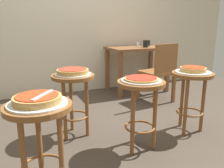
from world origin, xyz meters
The scene contains 19 objects.
ground_plane centered at (0.00, 0.00, 0.00)m, with size 6.00×6.00×0.00m, color #42382D.
stool_foreground centered at (-0.90, -0.73, 0.48)m, with size 0.41×0.41×0.63m.
serving_plate_foreground centered at (-0.90, -0.73, 0.64)m, with size 0.36×0.36×0.01m, color silver.
pizza_foreground centered at (-0.90, -0.73, 0.67)m, with size 0.29×0.29×0.05m.
stool_middle centered at (-0.02, -0.46, 0.48)m, with size 0.41×0.41×0.63m.
serving_plate_middle centered at (-0.02, -0.46, 0.64)m, with size 0.35×0.35×0.01m, color silver.
pizza_middle centered at (-0.02, -0.46, 0.65)m, with size 0.30×0.30×0.02m.
stool_leftside centered at (0.64, -0.35, 0.48)m, with size 0.41×0.41×0.63m.
serving_plate_leftside centered at (0.64, -0.35, 0.64)m, with size 0.35×0.35×0.01m, color white.
pizza_leftside centered at (0.64, -0.35, 0.67)m, with size 0.26×0.26×0.05m.
stool_rear centered at (-0.49, 0.03, 0.48)m, with size 0.41×0.41×0.63m.
serving_plate_rear centered at (-0.49, 0.03, 0.64)m, with size 0.35×0.35×0.01m, color silver.
pizza_rear centered at (-0.49, 0.03, 0.67)m, with size 0.30×0.30×0.05m.
dining_table centered at (0.89, 1.24, 0.61)m, with size 0.96×0.62×0.74m.
cup_near_edge centered at (0.98, 1.13, 0.80)m, with size 0.08×0.08×0.11m, color black.
cup_far_edge centered at (1.16, 1.34, 0.79)m, with size 0.07×0.07×0.09m, color black.
condiment_shaker centered at (0.90, 1.23, 0.78)m, with size 0.04×0.04×0.07m, color white.
wooden_chair centered at (0.88, 0.57, 0.47)m, with size 0.46×0.46×0.85m.
pizza_server_knife centered at (-0.87, -0.75, 0.69)m, with size 0.22×0.02×0.01m, color silver.
Camera 1 is at (-1.01, -2.12, 1.10)m, focal length 37.25 mm.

